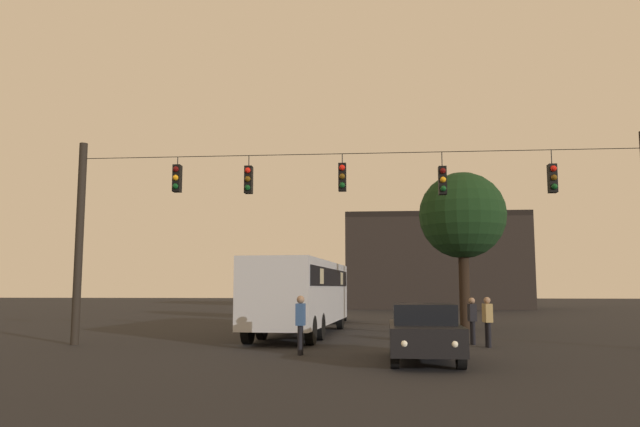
{
  "coord_description": "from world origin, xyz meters",
  "views": [
    {
      "loc": [
        0.72,
        -4.04,
        1.96
      ],
      "look_at": [
        -1.28,
        18.5,
        4.66
      ],
      "focal_mm": 34.7,
      "sensor_mm": 36.0,
      "label": 1
    }
  ],
  "objects_px": {
    "car_far_left": "(329,308)",
    "tree_left_silhouette": "(462,216)",
    "pedestrian_crossing_center": "(301,321)",
    "city_bus": "(302,290)",
    "pedestrian_crossing_left": "(472,318)",
    "car_near_right": "(424,331)",
    "pedestrian_crossing_right": "(488,319)"
  },
  "relations": [
    {
      "from": "city_bus",
      "to": "pedestrian_crossing_right",
      "type": "bearing_deg",
      "value": -33.85
    },
    {
      "from": "city_bus",
      "to": "tree_left_silhouette",
      "type": "relative_size",
      "value": 1.49
    },
    {
      "from": "car_near_right",
      "to": "pedestrian_crossing_right",
      "type": "xyz_separation_m",
      "value": [
        2.4,
        4.19,
        0.13
      ]
    },
    {
      "from": "car_near_right",
      "to": "pedestrian_crossing_right",
      "type": "distance_m",
      "value": 4.83
    },
    {
      "from": "car_far_left",
      "to": "pedestrian_crossing_right",
      "type": "height_order",
      "value": "pedestrian_crossing_right"
    },
    {
      "from": "car_far_left",
      "to": "tree_left_silhouette",
      "type": "bearing_deg",
      "value": -37.73
    },
    {
      "from": "pedestrian_crossing_left",
      "to": "tree_left_silhouette",
      "type": "relative_size",
      "value": 0.21
    },
    {
      "from": "pedestrian_crossing_center",
      "to": "pedestrian_crossing_right",
      "type": "distance_m",
      "value": 6.52
    },
    {
      "from": "pedestrian_crossing_left",
      "to": "tree_left_silhouette",
      "type": "distance_m",
      "value": 9.19
    },
    {
      "from": "car_far_left",
      "to": "tree_left_silhouette",
      "type": "height_order",
      "value": "tree_left_silhouette"
    },
    {
      "from": "pedestrian_crossing_right",
      "to": "tree_left_silhouette",
      "type": "height_order",
      "value": "tree_left_silhouette"
    },
    {
      "from": "city_bus",
      "to": "car_far_left",
      "type": "relative_size",
      "value": 2.55
    },
    {
      "from": "pedestrian_crossing_center",
      "to": "tree_left_silhouette",
      "type": "distance_m",
      "value": 14.09
    },
    {
      "from": "city_bus",
      "to": "pedestrian_crossing_left",
      "type": "height_order",
      "value": "city_bus"
    },
    {
      "from": "pedestrian_crossing_center",
      "to": "tree_left_silhouette",
      "type": "xyz_separation_m",
      "value": [
        6.4,
        11.77,
        4.38
      ]
    },
    {
      "from": "car_near_right",
      "to": "pedestrian_crossing_center",
      "type": "bearing_deg",
      "value": 158.7
    },
    {
      "from": "pedestrian_crossing_left",
      "to": "pedestrian_crossing_right",
      "type": "relative_size",
      "value": 0.98
    },
    {
      "from": "car_far_left",
      "to": "pedestrian_crossing_right",
      "type": "distance_m",
      "value": 15.56
    },
    {
      "from": "pedestrian_crossing_left",
      "to": "pedestrian_crossing_center",
      "type": "distance_m",
      "value": 6.68
    },
    {
      "from": "pedestrian_crossing_center",
      "to": "pedestrian_crossing_right",
      "type": "bearing_deg",
      "value": 25.79
    },
    {
      "from": "city_bus",
      "to": "pedestrian_crossing_left",
      "type": "bearing_deg",
      "value": -29.27
    },
    {
      "from": "car_near_right",
      "to": "pedestrian_crossing_left",
      "type": "relative_size",
      "value": 2.73
    },
    {
      "from": "pedestrian_crossing_left",
      "to": "pedestrian_crossing_right",
      "type": "height_order",
      "value": "pedestrian_crossing_right"
    },
    {
      "from": "car_near_right",
      "to": "city_bus",
      "type": "bearing_deg",
      "value": 116.36
    },
    {
      "from": "car_near_right",
      "to": "tree_left_silhouette",
      "type": "height_order",
      "value": "tree_left_silhouette"
    },
    {
      "from": "car_far_left",
      "to": "city_bus",
      "type": "bearing_deg",
      "value": -92.33
    },
    {
      "from": "pedestrian_crossing_left",
      "to": "pedestrian_crossing_center",
      "type": "bearing_deg",
      "value": -145.62
    },
    {
      "from": "car_far_left",
      "to": "pedestrian_crossing_center",
      "type": "bearing_deg",
      "value": -88.51
    },
    {
      "from": "pedestrian_crossing_center",
      "to": "pedestrian_crossing_left",
      "type": "bearing_deg",
      "value": 34.38
    },
    {
      "from": "car_near_right",
      "to": "car_far_left",
      "type": "xyz_separation_m",
      "value": [
        -3.91,
        18.41,
        0.0
      ]
    },
    {
      "from": "city_bus",
      "to": "pedestrian_crossing_right",
      "type": "height_order",
      "value": "city_bus"
    },
    {
      "from": "car_far_left",
      "to": "pedestrian_crossing_center",
      "type": "distance_m",
      "value": 17.07
    }
  ]
}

